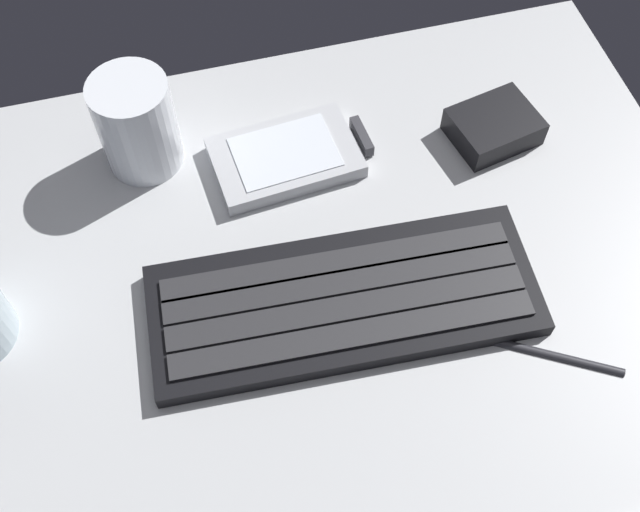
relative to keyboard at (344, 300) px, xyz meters
The scene contains 6 objects.
ground_plane 3.37cm from the keyboard, 112.37° to the left, with size 64.00×48.00×2.80cm.
keyboard is the anchor object (origin of this frame).
handheld_device 14.39cm from the keyboard, 91.70° to the left, with size 13.26×8.64×1.50cm.
juice_cup 22.03cm from the keyboard, 124.59° to the left, with size 6.40×6.40×8.50cm.
charger_block 21.13cm from the keyboard, 36.94° to the left, with size 7.00×5.60×2.40cm, color black.
stylus_pen 16.12cm from the keyboard, 30.29° to the right, with size 0.70×0.70×9.50cm, color #26262B.
Camera 1 is at (-7.61, -28.87, 51.90)cm, focal length 43.47 mm.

